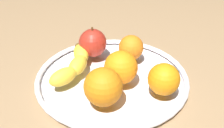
% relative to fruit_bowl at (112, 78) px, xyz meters
% --- Properties ---
extents(ground_plane, '(1.49, 1.49, 0.04)m').
position_rel_fruit_bowl_xyz_m(ground_plane, '(0.00, 0.00, -0.03)').
color(ground_plane, '#9B7B56').
extents(fruit_bowl, '(0.35, 0.35, 0.02)m').
position_rel_fruit_bowl_xyz_m(fruit_bowl, '(0.00, 0.00, 0.00)').
color(fruit_bowl, white).
rests_on(fruit_bowl, ground_plane).
extents(banana, '(0.18, 0.08, 0.04)m').
position_rel_fruit_bowl_xyz_m(banana, '(-0.02, 0.09, 0.03)').
color(banana, yellow).
rests_on(banana, fruit_bowl).
extents(apple, '(0.07, 0.07, 0.08)m').
position_rel_fruit_bowl_xyz_m(apple, '(0.06, 0.08, 0.04)').
color(apple, '#AE2B1E').
rests_on(apple, fruit_bowl).
extents(orange_back_left, '(0.07, 0.07, 0.07)m').
position_rel_fruit_bowl_xyz_m(orange_back_left, '(-0.01, -0.03, 0.05)').
color(orange_back_left, orange).
rests_on(orange_back_left, fruit_bowl).
extents(orange_center, '(0.07, 0.07, 0.07)m').
position_rel_fruit_bowl_xyz_m(orange_center, '(-0.01, -0.12, 0.04)').
color(orange_center, orange).
rests_on(orange_center, fruit_bowl).
extents(orange_front_right, '(0.08, 0.08, 0.08)m').
position_rel_fruit_bowl_xyz_m(orange_front_right, '(-0.09, -0.03, 0.05)').
color(orange_front_right, orange).
rests_on(orange_front_right, fruit_bowl).
extents(orange_back_right, '(0.06, 0.06, 0.06)m').
position_rel_fruit_bowl_xyz_m(orange_back_right, '(0.09, -0.01, 0.04)').
color(orange_back_right, orange).
rests_on(orange_back_right, fruit_bowl).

